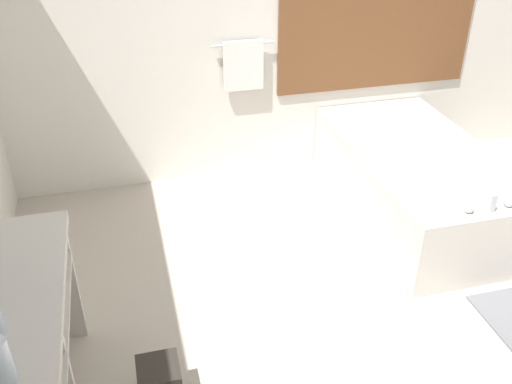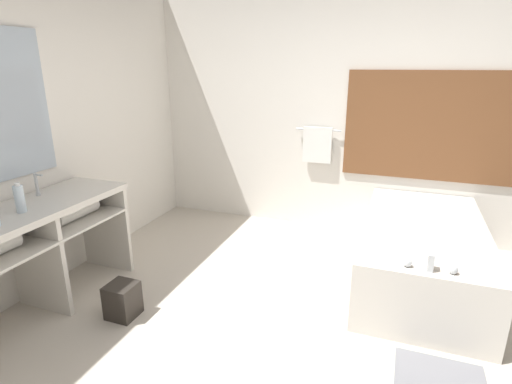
# 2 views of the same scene
# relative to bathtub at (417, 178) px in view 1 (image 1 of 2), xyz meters

# --- Properties ---
(ground_plane) EXTENTS (16.00, 16.00, 0.00)m
(ground_plane) POSITION_rel_bathtub_xyz_m (-0.84, -1.24, -0.29)
(ground_plane) COLOR beige
(ground_plane) RESTS_ON ground
(wall_back_with_blinds) EXTENTS (7.40, 0.13, 2.70)m
(wall_back_with_blinds) POSITION_rel_bathtub_xyz_m (-0.81, 0.98, 1.05)
(wall_back_with_blinds) COLOR white
(wall_back_with_blinds) RESTS_ON ground_plane
(vanity_counter) EXTENTS (0.56, 1.52, 0.85)m
(vanity_counter) POSITION_rel_bathtub_xyz_m (-2.75, -1.45, 0.34)
(vanity_counter) COLOR silver
(vanity_counter) RESTS_ON ground_plane
(bathtub) EXTENTS (0.98, 1.89, 0.66)m
(bathtub) POSITION_rel_bathtub_xyz_m (0.00, 0.00, 0.00)
(bathtub) COLOR silver
(bathtub) RESTS_ON ground_plane
(water_bottle_1) EXTENTS (0.07, 0.07, 0.22)m
(water_bottle_1) POSITION_rel_bathtub_xyz_m (-2.64, -1.82, 0.66)
(water_bottle_1) COLOR silver
(water_bottle_1) RESTS_ON vanity_counter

